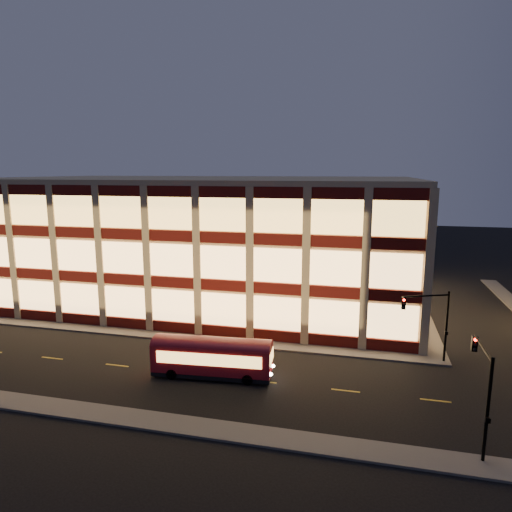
# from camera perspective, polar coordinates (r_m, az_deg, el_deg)

# --- Properties ---
(ground) EXTENTS (200.00, 200.00, 0.00)m
(ground) POSITION_cam_1_polar(r_m,az_deg,el_deg) (43.16, -10.54, -10.39)
(ground) COLOR black
(ground) RESTS_ON ground
(sidewalk_office_south) EXTENTS (54.00, 2.00, 0.15)m
(sidewalk_office_south) POSITION_cam_1_polar(r_m,az_deg,el_deg) (45.23, -13.54, -9.41)
(sidewalk_office_south) COLOR #514F4C
(sidewalk_office_south) RESTS_ON ground
(sidewalk_office_east) EXTENTS (2.00, 30.00, 0.15)m
(sidewalk_office_east) POSITION_cam_1_polar(r_m,az_deg,el_deg) (56.08, 19.48, -5.80)
(sidewalk_office_east) COLOR #514F4C
(sidewalk_office_east) RESTS_ON ground
(sidewalk_near) EXTENTS (100.00, 2.00, 0.15)m
(sidewalk_near) POSITION_cam_1_polar(r_m,az_deg,el_deg) (32.83, -20.31, -17.81)
(sidewalk_near) COLOR #514F4C
(sidewalk_near) RESTS_ON ground
(office_building) EXTENTS (50.45, 30.45, 14.50)m
(office_building) POSITION_cam_1_polar(r_m,az_deg,el_deg) (57.66, -6.57, 2.49)
(office_building) COLOR tan
(office_building) RESTS_ON ground
(traffic_signal_far) EXTENTS (3.79, 1.87, 6.00)m
(traffic_signal_far) POSITION_cam_1_polar(r_m,az_deg,el_deg) (38.89, 21.05, -6.90)
(traffic_signal_far) COLOR black
(traffic_signal_far) RESTS_ON ground
(traffic_signal_near) EXTENTS (0.32, 4.45, 6.00)m
(traffic_signal_near) POSITION_cam_1_polar(r_m,az_deg,el_deg) (28.70, 26.50, -13.57)
(traffic_signal_near) COLOR black
(traffic_signal_near) RESTS_ON ground
(trolley_bus) EXTENTS (9.13, 3.00, 3.04)m
(trolley_bus) POSITION_cam_1_polar(r_m,az_deg,el_deg) (35.26, -5.50, -12.22)
(trolley_bus) COLOR maroon
(trolley_bus) RESTS_ON ground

